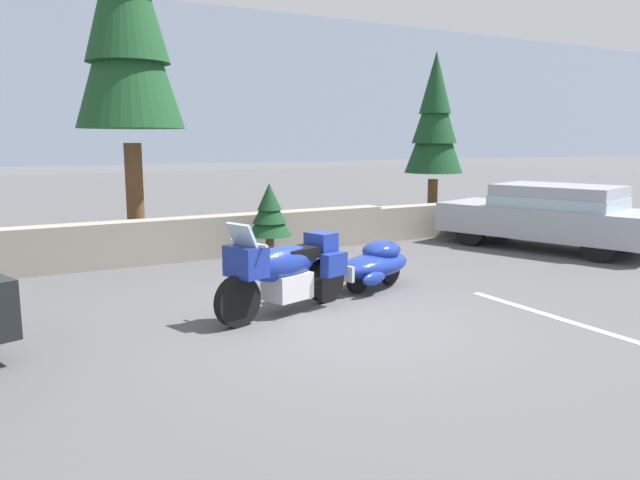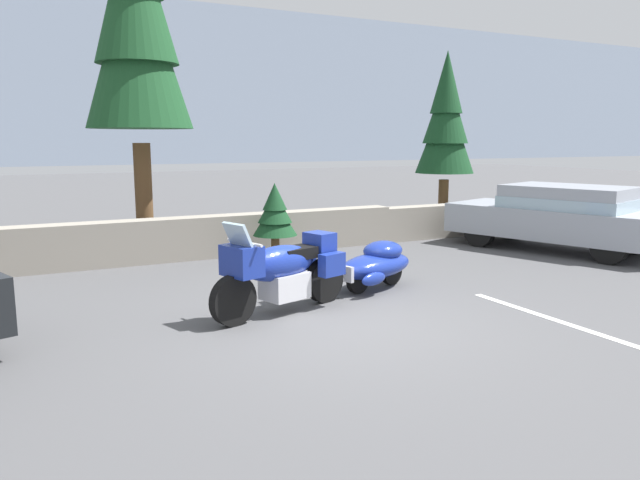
% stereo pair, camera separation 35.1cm
% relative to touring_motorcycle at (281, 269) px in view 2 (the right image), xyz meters
% --- Properties ---
extents(ground_plane, '(80.00, 80.00, 0.00)m').
position_rel_touring_motorcycle_xyz_m(ground_plane, '(0.49, -0.75, -0.62)').
color(ground_plane, '#4C4C4F').
extents(stone_guard_wall, '(24.00, 0.51, 0.85)m').
position_rel_touring_motorcycle_xyz_m(stone_guard_wall, '(0.52, 4.40, -0.21)').
color(stone_guard_wall, gray).
rests_on(stone_guard_wall, ground).
extents(distant_ridgeline, '(240.00, 80.00, 16.00)m').
position_rel_touring_motorcycle_xyz_m(distant_ridgeline, '(0.49, 94.38, 7.38)').
color(distant_ridgeline, '#99A8BF').
rests_on(distant_ridgeline, ground).
extents(touring_motorcycle, '(2.25, 1.15, 1.33)m').
position_rel_touring_motorcycle_xyz_m(touring_motorcycle, '(0.00, 0.00, 0.00)').
color(touring_motorcycle, black).
rests_on(touring_motorcycle, ground).
extents(car_shaped_trailer, '(2.21, 1.12, 0.76)m').
position_rel_touring_motorcycle_xyz_m(car_shaped_trailer, '(1.90, 0.60, -0.21)').
color(car_shaped_trailer, black).
rests_on(car_shaped_trailer, ground).
extents(sedan_at_right_edge, '(3.13, 4.84, 1.41)m').
position_rel_touring_motorcycle_xyz_m(sedan_at_right_edge, '(7.27, 1.72, 0.15)').
color(sedan_at_right_edge, black).
rests_on(sedan_at_right_edge, ground).
extents(pine_tree_tall, '(2.21, 2.21, 7.98)m').
position_rel_touring_motorcycle_xyz_m(pine_tree_tall, '(-0.68, 5.89, 4.38)').
color(pine_tree_tall, brown).
rests_on(pine_tree_tall, ground).
extents(pine_tree_secondary, '(1.52, 1.52, 4.63)m').
position_rel_touring_motorcycle_xyz_m(pine_tree_secondary, '(6.96, 5.32, 2.28)').
color(pine_tree_secondary, brown).
rests_on(pine_tree_secondary, ground).
extents(pine_sapling_near, '(0.88, 0.88, 1.54)m').
position_rel_touring_motorcycle_xyz_m(pine_sapling_near, '(1.38, 3.52, 0.34)').
color(pine_sapling_near, brown).
rests_on(pine_sapling_near, ground).
extents(parking_stripe_marker, '(0.12, 3.60, 0.01)m').
position_rel_touring_motorcycle_xyz_m(parking_stripe_marker, '(3.10, -2.25, -0.62)').
color(parking_stripe_marker, silver).
rests_on(parking_stripe_marker, ground).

